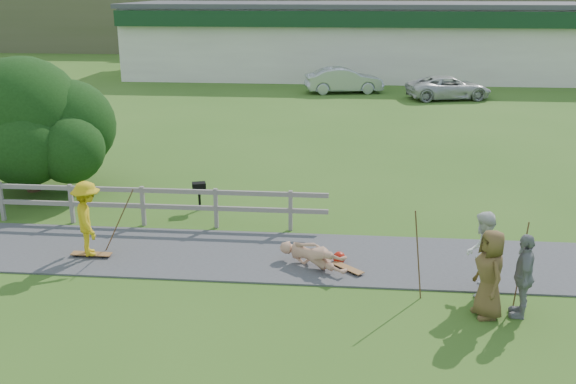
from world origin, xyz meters
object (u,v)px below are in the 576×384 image
object	(u,v)px
skater_rider	(88,223)
spectator_c	(490,274)
spectator_a	(482,254)
skater_fallen	(313,256)
bbq	(199,196)
tree	(28,139)
spectator_b	(523,276)
car_white	(449,88)
car_silver	(344,80)

from	to	relation	value
skater_rider	spectator_c	distance (m)	9.07
spectator_a	skater_fallen	bearing A→B (deg)	-82.73
spectator_a	spectator_c	bearing A→B (deg)	19.73
skater_rider	bbq	world-z (taller)	skater_rider
tree	spectator_b	bearing A→B (deg)	-27.24
skater_fallen	car_white	distance (m)	24.81
skater_fallen	car_silver	bearing A→B (deg)	33.56
car_silver	car_white	xyz separation A→B (m)	(6.01, -1.73, -0.10)
skater_rider	car_silver	size ratio (longest dim) A/B	0.39
spectator_a	tree	world-z (taller)	tree
spectator_c	spectator_b	bearing A→B (deg)	84.28
spectator_c	bbq	xyz separation A→B (m)	(-7.03, 5.65, -0.48)
car_white	bbq	size ratio (longest dim) A/B	5.77
bbq	skater_fallen	bearing A→B (deg)	-64.16
skater_fallen	spectator_c	size ratio (longest dim) A/B	0.98
spectator_b	spectator_c	size ratio (longest dim) A/B	0.95
skater_rider	car_white	bearing A→B (deg)	-54.54
skater_rider	spectator_a	distance (m)	8.94
spectator_b	skater_rider	bearing A→B (deg)	-89.36
car_white	bbq	bearing A→B (deg)	140.43
skater_rider	skater_fallen	distance (m)	5.34
spectator_c	car_white	bearing A→B (deg)	161.00
car_silver	bbq	xyz separation A→B (m)	(-3.90, -21.93, -0.35)
tree	bbq	distance (m)	5.95
spectator_b	bbq	distance (m)	9.50
car_silver	bbq	bearing A→B (deg)	157.86
spectator_a	car_silver	bearing A→B (deg)	-151.56
spectator_a	spectator_b	xyz separation A→B (m)	(0.62, -0.89, -0.05)
car_white	tree	distance (m)	24.51
spectator_c	car_white	xyz separation A→B (m)	(2.88, 25.85, -0.24)
spectator_a	bbq	distance (m)	8.49
car_white	skater_rider	bearing A→B (deg)	140.38
spectator_b	car_silver	distance (m)	27.76
spectator_b	spectator_c	xyz separation A→B (m)	(-0.66, -0.08, 0.04)
tree	bbq	bearing A→B (deg)	-13.01
car_white	car_silver	bearing A→B (deg)	60.55
spectator_a	spectator_c	distance (m)	0.97
spectator_c	spectator_a	bearing A→B (deg)	165.43
spectator_c	car_white	distance (m)	26.01
spectator_c	car_silver	distance (m)	27.76
spectator_a	spectator_b	world-z (taller)	spectator_a
spectator_b	tree	xyz separation A→B (m)	(-13.36, 6.88, 0.83)
car_white	bbq	distance (m)	22.51
car_silver	skater_fallen	bearing A→B (deg)	167.06
skater_rider	tree	world-z (taller)	tree
tree	skater_rider	bearing A→B (deg)	-52.09
skater_fallen	spectator_b	xyz separation A→B (m)	(4.19, -1.81, 0.54)
skater_rider	car_white	world-z (taller)	skater_rider
bbq	car_white	bearing A→B (deg)	46.73
skater_fallen	car_white	xyz separation A→B (m)	(6.41, 23.97, 0.34)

